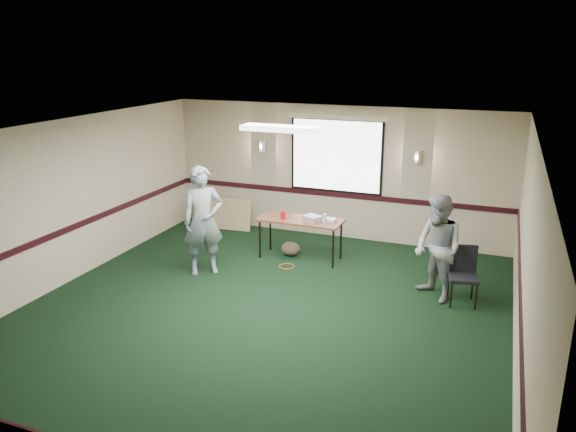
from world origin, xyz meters
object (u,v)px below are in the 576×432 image
(person_right, at_px, (438,248))
(projector, at_px, (312,218))
(folding_table, at_px, (300,222))
(conference_chair, at_px, (463,270))
(person_left, at_px, (203,221))

(person_right, bearing_deg, projector, -154.67)
(folding_table, relative_size, conference_chair, 1.74)
(folding_table, distance_m, person_left, 1.82)
(folding_table, relative_size, projector, 5.40)
(folding_table, bearing_deg, person_right, -18.24)
(projector, xyz_separation_m, conference_chair, (2.71, -0.79, -0.30))
(folding_table, relative_size, person_left, 0.82)
(person_left, relative_size, person_right, 1.13)
(conference_chair, xyz_separation_m, person_left, (-4.28, -0.41, 0.43))
(folding_table, xyz_separation_m, projector, (0.24, -0.02, 0.10))
(projector, distance_m, conference_chair, 2.84)
(conference_chair, relative_size, person_left, 0.47)
(projector, bearing_deg, person_left, -118.15)
(projector, bearing_deg, person_right, 4.63)
(folding_table, xyz_separation_m, person_left, (-1.33, -1.22, 0.23))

